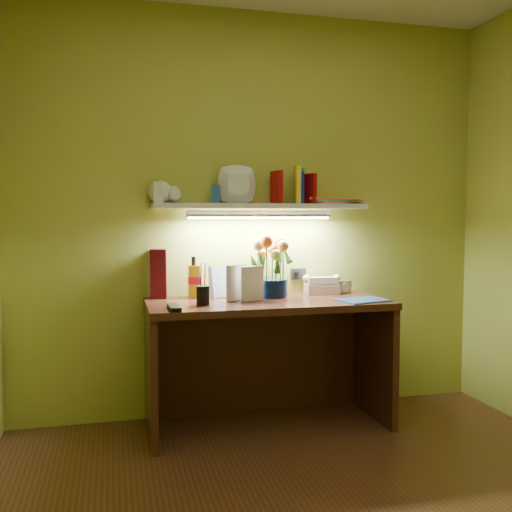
{
  "coord_description": "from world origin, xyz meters",
  "views": [
    {
      "loc": [
        -0.88,
        -1.98,
        1.24
      ],
      "look_at": [
        -0.04,
        1.35,
        1.0
      ],
      "focal_mm": 40.0,
      "sensor_mm": 36.0,
      "label": 1
    }
  ],
  "objects_px": {
    "desk_clock": "(345,287)",
    "whisky_bottle": "(194,277)",
    "desk": "(268,364)",
    "flower_bouquet": "(270,266)",
    "telephone": "(322,284)"
  },
  "relations": [
    {
      "from": "desk_clock",
      "to": "desk",
      "type": "bearing_deg",
      "value": -168.91
    },
    {
      "from": "desk",
      "to": "desk_clock",
      "type": "relative_size",
      "value": 17.73
    },
    {
      "from": "flower_bouquet",
      "to": "desk_clock",
      "type": "relative_size",
      "value": 4.81
    },
    {
      "from": "flower_bouquet",
      "to": "desk_clock",
      "type": "bearing_deg",
      "value": 6.13
    },
    {
      "from": "whisky_bottle",
      "to": "telephone",
      "type": "bearing_deg",
      "value": -1.73
    },
    {
      "from": "flower_bouquet",
      "to": "desk_clock",
      "type": "distance_m",
      "value": 0.54
    },
    {
      "from": "desk_clock",
      "to": "whisky_bottle",
      "type": "relative_size",
      "value": 0.32
    },
    {
      "from": "desk_clock",
      "to": "whisky_bottle",
      "type": "bearing_deg",
      "value": 170.81
    },
    {
      "from": "desk_clock",
      "to": "flower_bouquet",
      "type": "bearing_deg",
      "value": 177.97
    },
    {
      "from": "desk",
      "to": "flower_bouquet",
      "type": "xyz_separation_m",
      "value": [
        0.05,
        0.14,
        0.56
      ]
    },
    {
      "from": "desk",
      "to": "desk_clock",
      "type": "bearing_deg",
      "value": 19.24
    },
    {
      "from": "desk",
      "to": "whisky_bottle",
      "type": "bearing_deg",
      "value": 152.23
    },
    {
      "from": "flower_bouquet",
      "to": "whisky_bottle",
      "type": "distance_m",
      "value": 0.46
    },
    {
      "from": "telephone",
      "to": "whisky_bottle",
      "type": "height_order",
      "value": "whisky_bottle"
    },
    {
      "from": "desk",
      "to": "telephone",
      "type": "xyz_separation_m",
      "value": [
        0.4,
        0.19,
        0.44
      ]
    }
  ]
}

